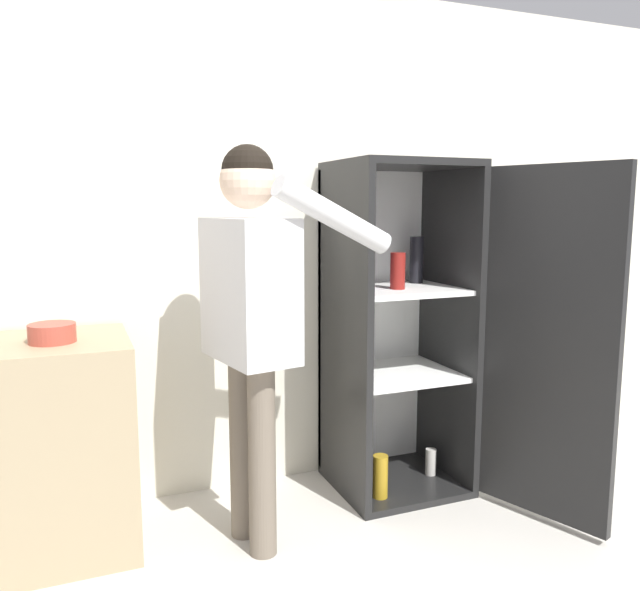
# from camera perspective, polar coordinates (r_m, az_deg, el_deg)

# --- Properties ---
(ground_plane) EXTENTS (12.00, 12.00, 0.00)m
(ground_plane) POSITION_cam_1_polar(r_m,az_deg,el_deg) (2.89, 10.15, -22.13)
(ground_plane) COLOR beige
(wall_back) EXTENTS (7.00, 0.06, 2.55)m
(wall_back) POSITION_cam_1_polar(r_m,az_deg,el_deg) (3.37, 1.80, 5.16)
(wall_back) COLOR silver
(wall_back) RESTS_ON ground_plane
(refrigerator) EXTENTS (0.89, 1.18, 1.67)m
(refrigerator) POSITION_cam_1_polar(r_m,az_deg,el_deg) (3.17, 9.54, -3.18)
(refrigerator) COLOR black
(refrigerator) RESTS_ON ground_plane
(person) EXTENTS (0.73, 0.59, 1.70)m
(person) POSITION_cam_1_polar(r_m,az_deg,el_deg) (2.58, -6.27, -0.30)
(person) COLOR #726656
(person) RESTS_ON ground_plane
(counter) EXTENTS (0.65, 0.59, 0.91)m
(counter) POSITION_cam_1_polar(r_m,az_deg,el_deg) (2.91, -23.27, -12.57)
(counter) COLOR tan
(counter) RESTS_ON ground_plane
(bowl) EXTENTS (0.18, 0.18, 0.08)m
(bowl) POSITION_cam_1_polar(r_m,az_deg,el_deg) (2.74, -23.30, -3.17)
(bowl) COLOR #B24738
(bowl) RESTS_ON counter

